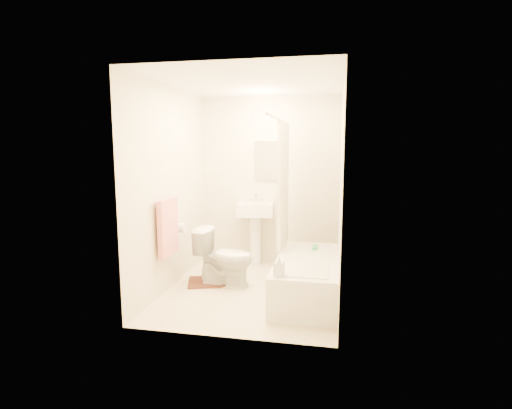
% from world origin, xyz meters
% --- Properties ---
extents(floor, '(2.40, 2.40, 0.00)m').
position_xyz_m(floor, '(0.00, 0.00, 0.00)').
color(floor, beige).
rests_on(floor, ground).
extents(ceiling, '(2.40, 2.40, 0.00)m').
position_xyz_m(ceiling, '(0.00, 0.00, 2.40)').
color(ceiling, white).
rests_on(ceiling, ground).
extents(wall_back, '(2.00, 0.02, 2.40)m').
position_xyz_m(wall_back, '(0.00, 1.20, 1.20)').
color(wall_back, beige).
rests_on(wall_back, ground).
extents(wall_left, '(0.02, 2.40, 2.40)m').
position_xyz_m(wall_left, '(-1.00, 0.00, 1.20)').
color(wall_left, beige).
rests_on(wall_left, ground).
extents(wall_right, '(0.02, 2.40, 2.40)m').
position_xyz_m(wall_right, '(1.00, 0.00, 1.20)').
color(wall_right, beige).
rests_on(wall_right, ground).
extents(mirror, '(0.40, 0.03, 0.55)m').
position_xyz_m(mirror, '(0.00, 1.18, 1.50)').
color(mirror, white).
rests_on(mirror, wall_back).
extents(curtain_rod, '(0.03, 1.70, 0.03)m').
position_xyz_m(curtain_rod, '(0.30, 0.10, 2.00)').
color(curtain_rod, silver).
rests_on(curtain_rod, wall_back).
extents(shower_curtain, '(0.04, 0.80, 1.55)m').
position_xyz_m(shower_curtain, '(0.30, 0.50, 1.22)').
color(shower_curtain, silver).
rests_on(shower_curtain, curtain_rod).
extents(towel_bar, '(0.02, 0.60, 0.02)m').
position_xyz_m(towel_bar, '(-0.96, -0.25, 1.10)').
color(towel_bar, silver).
rests_on(towel_bar, wall_left).
extents(towel, '(0.06, 0.45, 0.66)m').
position_xyz_m(towel, '(-0.93, -0.25, 0.78)').
color(towel, '#CC7266').
rests_on(towel, towel_bar).
extents(toilet_paper, '(0.11, 0.12, 0.12)m').
position_xyz_m(toilet_paper, '(-0.93, 0.12, 0.70)').
color(toilet_paper, white).
rests_on(toilet_paper, wall_left).
extents(toilet, '(0.74, 0.45, 0.70)m').
position_xyz_m(toilet, '(-0.37, 0.13, 0.35)').
color(toilet, silver).
rests_on(toilet, floor).
extents(sink, '(0.55, 0.46, 0.98)m').
position_xyz_m(sink, '(-0.17, 1.06, 0.49)').
color(sink, white).
rests_on(sink, floor).
extents(bathtub, '(0.69, 1.57, 0.44)m').
position_xyz_m(bathtub, '(0.66, -0.06, 0.22)').
color(bathtub, white).
rests_on(bathtub, floor).
extents(bath_mat, '(0.70, 0.60, 0.02)m').
position_xyz_m(bath_mat, '(-0.55, 0.18, 0.01)').
color(bath_mat, '#48231A').
rests_on(bath_mat, floor).
extents(soap_bottle, '(0.11, 0.11, 0.20)m').
position_xyz_m(soap_bottle, '(0.42, -0.72, 0.54)').
color(soap_bottle, silver).
rests_on(soap_bottle, bathtub).
extents(scrub_brush, '(0.06, 0.21, 0.04)m').
position_xyz_m(scrub_brush, '(0.72, 0.39, 0.46)').
color(scrub_brush, green).
rests_on(scrub_brush, bathtub).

